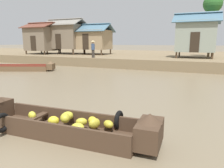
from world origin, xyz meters
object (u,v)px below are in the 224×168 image
object	(u,v)px
stilt_house_mid_left	(66,36)
stilt_house_mid_right	(92,39)
banana_boat	(62,123)
vendor_person	(93,48)
stilt_house_left	(42,39)
stilt_house_right	(196,36)
cargo_boat_upstream	(22,68)
palm_tree_near	(213,5)

from	to	relation	value
stilt_house_mid_left	stilt_house_mid_right	bearing A→B (deg)	7.04
banana_boat	vendor_person	bearing A→B (deg)	115.75
stilt_house_mid_right	vendor_person	xyz separation A→B (m)	(2.83, -4.86, -0.91)
stilt_house_left	vendor_person	distance (m)	9.66
stilt_house_right	vendor_person	xyz separation A→B (m)	(-9.10, -3.73, -1.16)
cargo_boat_upstream	stilt_house_right	bearing A→B (deg)	33.85
stilt_house_left	palm_tree_near	world-z (taller)	palm_tree_near
stilt_house_left	stilt_house_mid_right	bearing A→B (deg)	15.18
cargo_boat_upstream	stilt_house_mid_left	size ratio (longest dim) A/B	1.05
stilt_house_mid_right	palm_tree_near	size ratio (longest dim) A/B	0.81
stilt_house_left	stilt_house_mid_right	xyz separation A→B (m)	(6.24, 1.69, -0.10)
banana_boat	palm_tree_near	distance (m)	21.11
banana_boat	vendor_person	xyz separation A→B (m)	(-6.76, 14.02, 1.52)
cargo_boat_upstream	stilt_house_mid_right	size ratio (longest dim) A/B	1.07
stilt_house_right	stilt_house_mid_left	bearing A→B (deg)	177.43
stilt_house_mid_right	palm_tree_near	xyz separation A→B (m)	(13.17, 1.12, 3.29)
cargo_boat_upstream	banana_boat	bearing A→B (deg)	-39.60
stilt_house_mid_left	stilt_house_mid_right	size ratio (longest dim) A/B	1.01
stilt_house_left	stilt_house_mid_left	bearing A→B (deg)	24.85
palm_tree_near	vendor_person	bearing A→B (deg)	-149.94
stilt_house_left	stilt_house_mid_left	size ratio (longest dim) A/B	0.80
stilt_house_mid_right	cargo_boat_upstream	bearing A→B (deg)	-96.92
palm_tree_near	stilt_house_mid_left	bearing A→B (deg)	-174.67
stilt_house_mid_left	palm_tree_near	world-z (taller)	palm_tree_near
palm_tree_near	banana_boat	bearing A→B (deg)	-100.14
banana_boat	stilt_house_left	bearing A→B (deg)	132.66
cargo_boat_upstream	stilt_house_mid_left	world-z (taller)	stilt_house_mid_left
stilt_house_right	stilt_house_left	bearing A→B (deg)	-178.23
banana_boat	palm_tree_near	world-z (taller)	palm_tree_near
banana_boat	stilt_house_left	size ratio (longest dim) A/B	1.30
stilt_house_right	palm_tree_near	bearing A→B (deg)	61.14
cargo_boat_upstream	stilt_house_left	xyz separation A→B (m)	(-5.03, 8.25, 2.56)
stilt_house_mid_right	stilt_house_right	bearing A→B (deg)	-5.41
stilt_house_mid_left	vendor_person	world-z (taller)	stilt_house_mid_left
stilt_house_left	palm_tree_near	distance (m)	19.87
banana_boat	stilt_house_mid_right	xyz separation A→B (m)	(-9.60, 18.88, 2.43)
vendor_person	banana_boat	bearing A→B (deg)	-64.25
palm_tree_near	stilt_house_mid_right	bearing A→B (deg)	-175.13
banana_boat	stilt_house_mid_left	bearing A→B (deg)	125.43
stilt_house_left	stilt_house_mid_right	world-z (taller)	stilt_house_left
palm_tree_near	cargo_boat_upstream	bearing A→B (deg)	-142.42
cargo_boat_upstream	stilt_house_mid_right	bearing A→B (deg)	83.08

